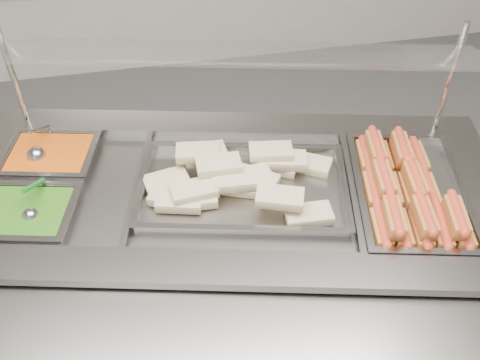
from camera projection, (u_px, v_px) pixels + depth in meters
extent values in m
cube|color=slate|center=(227.00, 269.00, 1.90)|extent=(1.72, 1.02, 0.78)
cube|color=gray|center=(219.00, 270.00, 1.40)|extent=(1.66, 0.50, 0.03)
cube|color=gray|center=(230.00, 125.00, 1.86)|extent=(1.66, 0.50, 0.03)
cube|color=black|center=(226.00, 211.00, 1.70)|extent=(1.53, 0.83, 0.02)
cube|color=gray|center=(352.00, 188.00, 1.61)|extent=(0.13, 0.50, 0.01)
cube|color=gray|center=(138.00, 183.00, 1.63)|extent=(0.13, 0.50, 0.01)
cube|color=gray|center=(216.00, 326.00, 1.31)|extent=(1.62, 0.58, 0.02)
cylinder|color=silver|center=(12.00, 73.00, 1.71)|extent=(0.02, 0.02, 0.39)
cylinder|color=silver|center=(450.00, 80.00, 1.68)|extent=(0.02, 0.02, 0.39)
cube|color=silver|center=(226.00, 53.00, 1.52)|extent=(1.49, 0.59, 0.08)
cube|color=#C53C0A|center=(52.00, 161.00, 1.75)|extent=(0.29, 0.25, 0.08)
cube|color=#1A590E|center=(27.00, 219.00, 1.56)|extent=(0.29, 0.25, 0.08)
cube|color=#9E6121|center=(381.00, 230.00, 1.51)|extent=(0.07, 0.14, 0.05)
cylinder|color=#D74826|center=(382.00, 225.00, 1.49)|extent=(0.06, 0.15, 0.03)
cube|color=#9E6121|center=(372.00, 191.00, 1.62)|extent=(0.07, 0.14, 0.05)
cylinder|color=#D74826|center=(373.00, 187.00, 1.61)|extent=(0.06, 0.15, 0.03)
cube|color=#9E6121|center=(365.00, 158.00, 1.73)|extent=(0.07, 0.14, 0.05)
cylinder|color=#D74826|center=(366.00, 153.00, 1.72)|extent=(0.06, 0.15, 0.03)
cube|color=#9E6121|center=(400.00, 231.00, 1.51)|extent=(0.07, 0.14, 0.05)
cylinder|color=#D74826|center=(402.00, 226.00, 1.49)|extent=(0.06, 0.15, 0.03)
cube|color=#9E6121|center=(391.00, 192.00, 1.62)|extent=(0.07, 0.14, 0.05)
cylinder|color=#D74826|center=(392.00, 187.00, 1.61)|extent=(0.06, 0.15, 0.03)
cube|color=#9E6121|center=(382.00, 159.00, 1.73)|extent=(0.07, 0.14, 0.05)
cylinder|color=#D74826|center=(383.00, 154.00, 1.72)|extent=(0.06, 0.15, 0.03)
cube|color=#9E6121|center=(420.00, 231.00, 1.50)|extent=(0.08, 0.14, 0.05)
cylinder|color=#D74826|center=(422.00, 226.00, 1.49)|extent=(0.06, 0.15, 0.03)
cube|color=#9E6121|center=(409.00, 192.00, 1.62)|extent=(0.07, 0.14, 0.05)
cylinder|color=#D74826|center=(411.00, 187.00, 1.60)|extent=(0.06, 0.15, 0.03)
cube|color=#9E6121|center=(399.00, 159.00, 1.73)|extent=(0.07, 0.14, 0.05)
cylinder|color=#D74826|center=(401.00, 154.00, 1.72)|extent=(0.06, 0.15, 0.03)
cube|color=#9E6121|center=(440.00, 232.00, 1.50)|extent=(0.08, 0.14, 0.05)
cylinder|color=#D74826|center=(442.00, 227.00, 1.49)|extent=(0.07, 0.15, 0.03)
cube|color=#9E6121|center=(428.00, 192.00, 1.62)|extent=(0.07, 0.14, 0.05)
cylinder|color=#D74826|center=(430.00, 188.00, 1.60)|extent=(0.06, 0.15, 0.03)
cube|color=#9E6121|center=(417.00, 159.00, 1.73)|extent=(0.07, 0.14, 0.05)
cylinder|color=#D74826|center=(418.00, 154.00, 1.72)|extent=(0.06, 0.15, 0.03)
cube|color=#9E6121|center=(461.00, 231.00, 1.50)|extent=(0.08, 0.14, 0.05)
cylinder|color=#D74826|center=(462.00, 227.00, 1.49)|extent=(0.06, 0.15, 0.03)
cube|color=#9E6121|center=(394.00, 218.00, 1.48)|extent=(0.08, 0.14, 0.05)
cylinder|color=#D74826|center=(395.00, 213.00, 1.46)|extent=(0.06, 0.15, 0.03)
cube|color=#9E6121|center=(384.00, 180.00, 1.59)|extent=(0.07, 0.14, 0.05)
cylinder|color=#D74826|center=(385.00, 175.00, 1.58)|extent=(0.05, 0.15, 0.03)
cube|color=#9E6121|center=(376.00, 148.00, 1.70)|extent=(0.07, 0.14, 0.05)
cylinder|color=#D74826|center=(377.00, 144.00, 1.68)|extent=(0.05, 0.15, 0.03)
cube|color=#9E6121|center=(424.00, 217.00, 1.48)|extent=(0.07, 0.14, 0.05)
cylinder|color=#D74826|center=(426.00, 212.00, 1.46)|extent=(0.06, 0.15, 0.03)
cube|color=#9E6121|center=(415.00, 181.00, 1.59)|extent=(0.07, 0.14, 0.05)
cylinder|color=#D74826|center=(416.00, 176.00, 1.57)|extent=(0.05, 0.15, 0.03)
cube|color=#9E6121|center=(401.00, 149.00, 1.69)|extent=(0.08, 0.14, 0.05)
cylinder|color=#D74826|center=(403.00, 145.00, 1.68)|extent=(0.06, 0.15, 0.03)
cube|color=#9E6121|center=(456.00, 218.00, 1.48)|extent=(0.08, 0.14, 0.05)
cylinder|color=#D74826|center=(458.00, 213.00, 1.46)|extent=(0.06, 0.15, 0.03)
cube|color=tan|center=(309.00, 164.00, 1.70)|extent=(0.15, 0.13, 0.03)
cube|color=tan|center=(276.00, 165.00, 1.70)|extent=(0.15, 0.13, 0.03)
cube|color=tan|center=(172.00, 198.00, 1.58)|extent=(0.15, 0.13, 0.03)
cube|color=tan|center=(240.00, 186.00, 1.63)|extent=(0.15, 0.12, 0.03)
cube|color=tan|center=(309.00, 215.00, 1.53)|extent=(0.14, 0.08, 0.03)
cube|color=tan|center=(166.00, 181.00, 1.64)|extent=(0.15, 0.10, 0.03)
cube|color=tan|center=(194.00, 199.00, 1.58)|extent=(0.14, 0.08, 0.03)
cube|color=tan|center=(179.00, 201.00, 1.57)|extent=(0.15, 0.11, 0.03)
cube|color=tan|center=(285.00, 160.00, 1.67)|extent=(0.15, 0.11, 0.03)
cube|color=tan|center=(235.00, 180.00, 1.60)|extent=(0.14, 0.09, 0.03)
cube|color=tan|center=(194.00, 191.00, 1.57)|extent=(0.14, 0.09, 0.03)
cube|color=tan|center=(255.00, 179.00, 1.61)|extent=(0.15, 0.14, 0.03)
cube|color=tan|center=(205.00, 154.00, 1.69)|extent=(0.14, 0.09, 0.03)
cube|color=tan|center=(249.00, 177.00, 1.61)|extent=(0.14, 0.09, 0.03)
cube|color=tan|center=(280.00, 197.00, 1.51)|extent=(0.15, 0.12, 0.03)
cube|color=tan|center=(271.00, 152.00, 1.66)|extent=(0.14, 0.09, 0.03)
cube|color=tan|center=(219.00, 165.00, 1.61)|extent=(0.14, 0.08, 0.03)
cube|color=tan|center=(198.00, 152.00, 1.66)|extent=(0.14, 0.09, 0.03)
sphere|color=#A4A4A8|center=(37.00, 156.00, 1.71)|extent=(0.06, 0.06, 0.06)
cylinder|color=#A4A4A8|center=(39.00, 129.00, 1.73)|extent=(0.04, 0.14, 0.09)
sphere|color=#A4A4A8|center=(31.00, 216.00, 1.53)|extent=(0.05, 0.05, 0.05)
cylinder|color=#137020|center=(34.00, 185.00, 1.54)|extent=(0.04, 0.13, 0.08)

